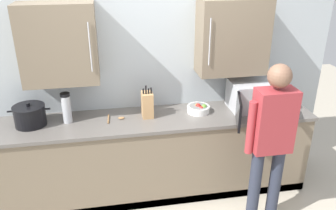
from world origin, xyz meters
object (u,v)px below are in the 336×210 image
Objects in this scene: thermos_flask at (67,108)px; knife_block at (147,104)px; stock_pot at (30,115)px; fruit_bowl at (198,108)px; wooden_spoon at (115,118)px; microwave_oven at (252,96)px; person_figure at (271,136)px.

thermos_flask is 0.79m from knife_block.
fruit_bowl is (1.67, -0.01, -0.06)m from stock_pot.
stock_pot reaches higher than wooden_spoon.
microwave_oven is at bearing -0.66° from thermos_flask.
stock_pot is at bearing 179.78° from thermos_flask.
fruit_bowl is (0.54, 0.00, -0.09)m from knife_block.
thermos_flask is 1.93m from person_figure.
thermos_flask is 1.32× the size of fruit_bowl.
fruit_bowl is 0.14× the size of person_figure.
thermos_flask is (-1.90, 0.02, 0.01)m from microwave_oven.
stock_pot is at bearing 161.15° from person_figure.
wooden_spoon is (-1.44, 0.00, -0.14)m from microwave_oven.
stock_pot is 0.81m from wooden_spoon.
wooden_spoon is 0.58× the size of knife_block.
wooden_spoon is at bearing 179.86° from microwave_oven.
wooden_spoon is at bearing -179.18° from fruit_bowl.
microwave_oven is 0.59m from fruit_bowl.
microwave_oven reaches higher than stock_pot.
microwave_oven is 2.37× the size of thermos_flask.
person_figure is at bearing -57.37° from fruit_bowl.
knife_block reaches higher than stock_pot.
knife_block is (-1.11, 0.01, -0.02)m from microwave_oven.
stock_pot is (-2.24, 0.02, -0.05)m from microwave_oven.
wooden_spoon is (0.46, -0.02, -0.14)m from thermos_flask.
thermos_flask is at bearing -0.22° from stock_pot.
thermos_flask reaches higher than microwave_oven.
fruit_bowl is at bearing 0.36° from knife_block.
microwave_oven is 1.11m from knife_block.
person_figure is at bearing -28.15° from wooden_spoon.
person_figure reaches higher than wooden_spoon.
wooden_spoon is at bearing -2.26° from thermos_flask.
stock_pot is 1.15× the size of knife_block.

